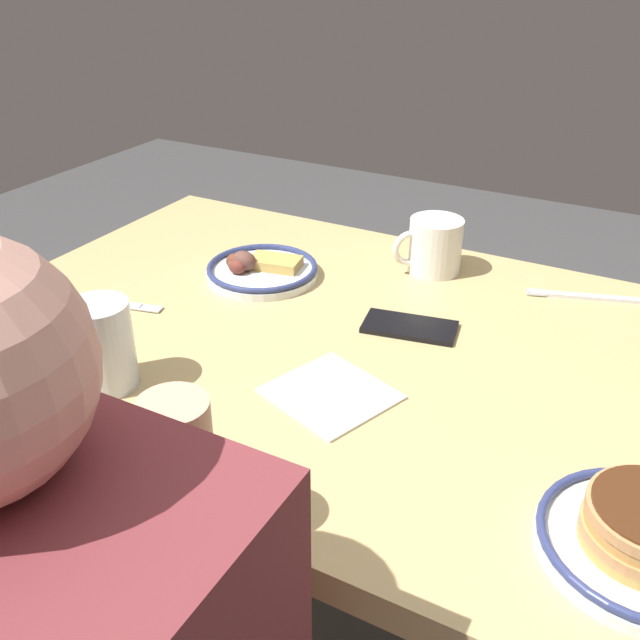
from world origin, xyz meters
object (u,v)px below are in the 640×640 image
(plate_near_main, at_px, (260,269))
(paper_napkin, at_px, (331,394))
(coffee_mug, at_px, (434,245))
(fork_near, at_px, (78,333))
(drinking_glass, at_px, (104,350))
(fork_far, at_px, (582,296))
(cell_phone, at_px, (410,327))
(butter_knife, at_px, (101,302))

(plate_near_main, bearing_deg, paper_napkin, 136.76)
(coffee_mug, relative_size, fork_near, 0.55)
(plate_near_main, height_order, drinking_glass, drinking_glass)
(fork_far, bearing_deg, fork_near, 36.95)
(drinking_glass, height_order, fork_near, drinking_glass)
(drinking_glass, relative_size, fork_far, 0.68)
(paper_napkin, distance_m, fork_near, 0.42)
(fork_far, bearing_deg, plate_near_main, 19.85)
(drinking_glass, distance_m, fork_far, 0.78)
(paper_napkin, bearing_deg, coffee_mug, -87.50)
(cell_phone, distance_m, butter_knife, 0.51)
(plate_near_main, relative_size, butter_knife, 0.92)
(plate_near_main, height_order, coffee_mug, coffee_mug)
(fork_near, height_order, butter_knife, same)
(plate_near_main, relative_size, fork_near, 0.99)
(fork_near, distance_m, fork_far, 0.83)
(drinking_glass, height_order, paper_napkin, drinking_glass)
(drinking_glass, relative_size, paper_napkin, 0.83)
(drinking_glass, bearing_deg, fork_near, -29.91)
(coffee_mug, xyz_separation_m, fork_far, (-0.26, -0.02, -0.05))
(fork_near, height_order, fork_far, same)
(fork_near, relative_size, butter_knife, 0.93)
(coffee_mug, relative_size, fork_far, 0.61)
(paper_napkin, height_order, butter_knife, butter_knife)
(butter_knife, bearing_deg, coffee_mug, -138.92)
(butter_knife, bearing_deg, paper_napkin, 173.76)
(cell_phone, relative_size, fork_near, 0.71)
(paper_napkin, distance_m, fork_far, 0.52)
(coffee_mug, xyz_separation_m, fork_near, (0.40, 0.48, -0.05))
(fork_far, bearing_deg, paper_napkin, 61.78)
(drinking_glass, distance_m, fork_near, 0.17)
(drinking_glass, bearing_deg, fork_far, -132.20)
(coffee_mug, relative_size, paper_napkin, 0.74)
(fork_far, xyz_separation_m, butter_knife, (0.70, 0.40, -0.00))
(fork_near, bearing_deg, fork_far, -143.05)
(paper_napkin, xyz_separation_m, butter_knife, (0.46, -0.05, 0.00))
(plate_near_main, xyz_separation_m, butter_knife, (0.18, 0.21, -0.01))
(paper_napkin, bearing_deg, butter_knife, -6.24)
(plate_near_main, bearing_deg, butter_knife, 50.07)
(cell_phone, height_order, butter_knife, cell_phone)
(coffee_mug, distance_m, butter_knife, 0.59)
(coffee_mug, bearing_deg, fork_far, -175.91)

